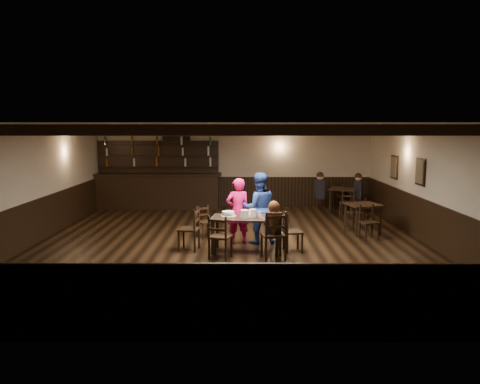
{
  "coord_description": "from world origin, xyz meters",
  "views": [
    {
      "loc": [
        0.26,
        -10.5,
        2.65
      ],
      "look_at": [
        0.21,
        0.2,
        1.16
      ],
      "focal_mm": 35.0,
      "sensor_mm": 36.0,
      "label": 1
    }
  ],
  "objects_px": {
    "chair_near_left": "(219,234)",
    "dining_table": "(246,221)",
    "cake": "(228,214)",
    "bar_counter": "(158,186)",
    "chair_near_right": "(275,232)",
    "woman_pink": "(238,211)",
    "man_blue": "(259,208)"
  },
  "relations": [
    {
      "from": "dining_table",
      "to": "bar_counter",
      "type": "relative_size",
      "value": 0.37
    },
    {
      "from": "chair_near_right",
      "to": "cake",
      "type": "bearing_deg",
      "value": 140.44
    },
    {
      "from": "cake",
      "to": "bar_counter",
      "type": "relative_size",
      "value": 0.08
    },
    {
      "from": "chair_near_left",
      "to": "woman_pink",
      "type": "bearing_deg",
      "value": 74.34
    },
    {
      "from": "dining_table",
      "to": "chair_near_right",
      "type": "relative_size",
      "value": 1.53
    },
    {
      "from": "cake",
      "to": "bar_counter",
      "type": "bearing_deg",
      "value": 114.77
    },
    {
      "from": "woman_pink",
      "to": "bar_counter",
      "type": "relative_size",
      "value": 0.36
    },
    {
      "from": "bar_counter",
      "to": "man_blue",
      "type": "bearing_deg",
      "value": -56.36
    },
    {
      "from": "man_blue",
      "to": "bar_counter",
      "type": "height_order",
      "value": "bar_counter"
    },
    {
      "from": "man_blue",
      "to": "bar_counter",
      "type": "relative_size",
      "value": 0.39
    },
    {
      "from": "dining_table",
      "to": "man_blue",
      "type": "relative_size",
      "value": 0.94
    },
    {
      "from": "chair_near_right",
      "to": "man_blue",
      "type": "xyz_separation_m",
      "value": [
        -0.27,
        1.39,
        0.23
      ]
    },
    {
      "from": "chair_near_left",
      "to": "chair_near_right",
      "type": "relative_size",
      "value": 0.9
    },
    {
      "from": "dining_table",
      "to": "bar_counter",
      "type": "bearing_deg",
      "value": 117.46
    },
    {
      "from": "woman_pink",
      "to": "cake",
      "type": "xyz_separation_m",
      "value": [
        -0.2,
        -0.6,
        0.04
      ]
    },
    {
      "from": "dining_table",
      "to": "chair_near_left",
      "type": "xyz_separation_m",
      "value": [
        -0.55,
        -0.58,
        -0.14
      ]
    },
    {
      "from": "woman_pink",
      "to": "bar_counter",
      "type": "height_order",
      "value": "bar_counter"
    },
    {
      "from": "dining_table",
      "to": "chair_near_left",
      "type": "relative_size",
      "value": 1.71
    },
    {
      "from": "chair_near_right",
      "to": "woman_pink",
      "type": "height_order",
      "value": "woman_pink"
    },
    {
      "from": "woman_pink",
      "to": "man_blue",
      "type": "height_order",
      "value": "man_blue"
    },
    {
      "from": "man_blue",
      "to": "cake",
      "type": "bearing_deg",
      "value": 33.55
    },
    {
      "from": "woman_pink",
      "to": "bar_counter",
      "type": "bearing_deg",
      "value": -74.54
    },
    {
      "from": "woman_pink",
      "to": "cake",
      "type": "bearing_deg",
      "value": 57.3
    },
    {
      "from": "woman_pink",
      "to": "cake",
      "type": "relative_size",
      "value": 4.6
    },
    {
      "from": "chair_near_left",
      "to": "woman_pink",
      "type": "height_order",
      "value": "woman_pink"
    },
    {
      "from": "dining_table",
      "to": "woman_pink",
      "type": "xyz_separation_m",
      "value": [
        -0.18,
        0.74,
        0.09
      ]
    },
    {
      "from": "bar_counter",
      "to": "chair_near_left",
      "type": "bearing_deg",
      "value": -69.23
    },
    {
      "from": "cake",
      "to": "man_blue",
      "type": "bearing_deg",
      "value": 42.11
    },
    {
      "from": "dining_table",
      "to": "bar_counter",
      "type": "height_order",
      "value": "bar_counter"
    },
    {
      "from": "dining_table",
      "to": "man_blue",
      "type": "xyz_separation_m",
      "value": [
        0.3,
        0.75,
        0.15
      ]
    },
    {
      "from": "chair_near_left",
      "to": "dining_table",
      "type": "bearing_deg",
      "value": 46.56
    },
    {
      "from": "dining_table",
      "to": "chair_near_right",
      "type": "height_order",
      "value": "chair_near_right"
    }
  ]
}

